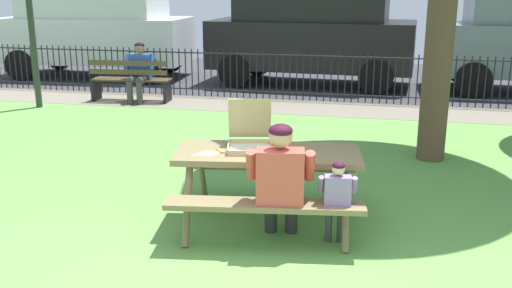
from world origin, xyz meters
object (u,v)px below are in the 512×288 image
picnic_table_foreground (268,168)px  park_bench_left (131,81)px  pizza_box_open (250,137)px  person_on_park_bench (139,70)px  pizza_slice_on_table (210,152)px  parked_car_center (312,29)px  child_at_table (337,196)px  parked_car_left (95,25)px  adult_at_table (280,179)px

picnic_table_foreground → park_bench_left: size_ratio=1.22×
pizza_box_open → person_on_park_bench: (-3.57, 5.52, -0.23)m
pizza_box_open → pizza_slice_on_table: (-0.33, -0.26, -0.11)m
pizza_box_open → parked_car_center: 8.35m
child_at_table → parked_car_left: parked_car_left is taller
parked_car_left → pizza_box_open: bearing=-54.5°
picnic_table_foreground → pizza_slice_on_table: size_ratio=6.59×
park_bench_left → parked_car_center: bearing=40.3°
person_on_park_bench → adult_at_table: bearing=-56.8°
pizza_box_open → child_at_table: pizza_box_open is taller
picnic_table_foreground → adult_at_table: size_ratio=1.67×
pizza_box_open → person_on_park_bench: size_ratio=0.49×
child_at_table → person_on_park_bench: person_on_park_bench is taller
park_bench_left → child_at_table: bearing=-52.1°
picnic_table_foreground → pizza_box_open: 0.36m
pizza_slice_on_table → parked_car_center: parked_car_center is taller
park_bench_left → parked_car_left: (-2.18, 2.83, 0.89)m
pizza_box_open → pizza_slice_on_table: pizza_box_open is taller
picnic_table_foreground → person_on_park_bench: size_ratio=1.67×
park_bench_left → person_on_park_bench: 0.31m
parked_car_center → pizza_box_open: bearing=-87.1°
adult_at_table → picnic_table_foreground: bearing=113.5°
pizza_slice_on_table → child_at_table: (1.25, -0.25, -0.26)m
picnic_table_foreground → parked_car_left: (-6.14, 8.41, 0.71)m
adult_at_table → child_at_table: size_ratio=1.38×
picnic_table_foreground → adult_at_table: adult_at_table is taller
picnic_table_foreground → pizza_slice_on_table: bearing=-161.5°
picnic_table_foreground → parked_car_center: bearing=94.3°
child_at_table → person_on_park_bench: 7.52m
picnic_table_foreground → adult_at_table: bearing=-66.5°
picnic_table_foreground → person_on_park_bench: person_on_park_bench is taller
pizza_slice_on_table → adult_at_table: size_ratio=0.25×
child_at_table → parked_car_left: bearing=127.8°
adult_at_table → parked_car_center: size_ratio=0.25×
adult_at_table → pizza_slice_on_table: bearing=158.3°
pizza_box_open → child_at_table: (0.92, -0.51, -0.37)m
adult_at_table → park_bench_left: size_ratio=0.73×
pizza_slice_on_table → child_at_table: child_at_table is taller
park_bench_left → parked_car_left: bearing=127.5°
picnic_table_foreground → parked_car_center: size_ratio=0.41×
pizza_slice_on_table → parked_car_left: 10.27m
adult_at_table → parked_car_center: bearing=95.4°
adult_at_table → person_on_park_bench: 7.26m
picnic_table_foreground → parked_car_center: (-0.63, 8.41, 0.71)m
child_at_table → pizza_box_open: bearing=150.9°
picnic_table_foreground → parked_car_left: parked_car_left is taller
park_bench_left → parked_car_center: parked_car_center is taller
picnic_table_foreground → parked_car_left: size_ratio=0.42×
child_at_table → person_on_park_bench: bearing=126.7°
pizza_slice_on_table → child_at_table: 1.30m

